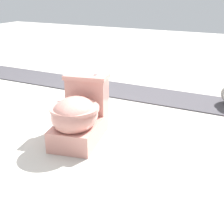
% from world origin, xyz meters
% --- Properties ---
extents(ground_plane, '(14.00, 14.00, 0.00)m').
position_xyz_m(ground_plane, '(0.00, 0.00, 0.00)').
color(ground_plane, '#B7B2A8').
extents(gravel_strip, '(0.56, 8.00, 0.01)m').
position_xyz_m(gravel_strip, '(-1.29, 0.50, 0.01)').
color(gravel_strip, '#423F44').
rests_on(gravel_strip, ground).
extents(toilet, '(0.69, 0.49, 0.52)m').
position_xyz_m(toilet, '(0.05, 0.13, 0.22)').
color(toilet, tan).
rests_on(toilet, ground).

